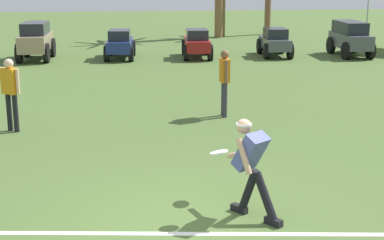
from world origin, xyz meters
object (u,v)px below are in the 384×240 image
(parked_car_slot_f, at_px, (275,42))
(parked_car_slot_c, at_px, (36,40))
(frisbee_thrower, at_px, (251,163))
(parked_car_slot_d, at_px, (120,44))
(frisbee_in_flight, at_px, (219,152))
(parked_car_slot_e, at_px, (197,43))
(teammate_near_sideline, at_px, (225,77))
(teammate_midfield, at_px, (10,88))
(parked_car_slot_g, at_px, (350,37))

(parked_car_slot_f, bearing_deg, parked_car_slot_c, 179.50)
(frisbee_thrower, relative_size, parked_car_slot_d, 0.62)
(parked_car_slot_d, distance_m, parked_car_slot_f, 6.02)
(frisbee_in_flight, distance_m, parked_car_slot_e, 14.20)
(teammate_near_sideline, relative_size, parked_car_slot_f, 0.70)
(teammate_midfield, distance_m, parked_car_slot_c, 10.18)
(frisbee_in_flight, height_order, parked_car_slot_d, parked_car_slot_d)
(teammate_midfield, height_order, parked_car_slot_g, teammate_midfield)
(frisbee_thrower, bearing_deg, teammate_midfield, 130.08)
(parked_car_slot_d, bearing_deg, parked_car_slot_e, -2.03)
(frisbee_in_flight, relative_size, parked_car_slot_c, 0.16)
(teammate_near_sideline, relative_size, parked_car_slot_c, 0.66)
(frisbee_in_flight, xyz_separation_m, parked_car_slot_c, (-4.74, 14.27, 0.03))
(parked_car_slot_g, bearing_deg, frisbee_thrower, -115.58)
(teammate_near_sideline, height_order, parked_car_slot_e, teammate_near_sideline)
(frisbee_thrower, height_order, frisbee_in_flight, frisbee_thrower)
(parked_car_slot_d, bearing_deg, frisbee_thrower, -82.66)
(teammate_near_sideline, xyz_separation_m, parked_car_slot_c, (-5.63, 9.34, -0.20))
(frisbee_thrower, relative_size, frisbee_in_flight, 3.56)
(frisbee_in_flight, height_order, teammate_midfield, teammate_midfield)
(parked_car_slot_d, relative_size, parked_car_slot_e, 1.00)
(frisbee_in_flight, bearing_deg, parked_car_slot_f, 72.73)
(teammate_midfield, xyz_separation_m, parked_car_slot_g, (11.15, 9.81, -0.22))
(frisbee_in_flight, relative_size, teammate_near_sideline, 0.25)
(parked_car_slot_e, bearing_deg, parked_car_slot_c, 178.74)
(parked_car_slot_c, bearing_deg, parked_car_slot_e, -1.26)
(teammate_near_sideline, xyz_separation_m, parked_car_slot_d, (-2.49, 9.31, -0.38))
(frisbee_thrower, bearing_deg, parked_car_slot_g, 64.42)
(parked_car_slot_e, bearing_deg, teammate_midfield, -117.14)
(frisbee_thrower, bearing_deg, parked_car_slot_d, 97.34)
(teammate_near_sideline, bearing_deg, parked_car_slot_g, 54.33)
(parked_car_slot_c, relative_size, parked_car_slot_f, 1.06)
(parked_car_slot_d, bearing_deg, parked_car_slot_f, -0.48)
(teammate_midfield, distance_m, parked_car_slot_g, 14.85)
(parked_car_slot_e, bearing_deg, parked_car_slot_g, -1.81)
(parked_car_slot_g, bearing_deg, teammate_near_sideline, -125.67)
(teammate_near_sideline, bearing_deg, teammate_midfield, -170.47)
(parked_car_slot_g, bearing_deg, parked_car_slot_f, 175.27)
(frisbee_in_flight, height_order, parked_car_slot_e, parked_car_slot_e)
(frisbee_thrower, height_order, teammate_near_sideline, teammate_near_sideline)
(frisbee_thrower, distance_m, parked_car_slot_e, 14.92)
(frisbee_in_flight, xyz_separation_m, parked_car_slot_g, (7.37, 13.95, 0.01))
(teammate_midfield, bearing_deg, parked_car_slot_g, 41.32)
(parked_car_slot_g, bearing_deg, parked_car_slot_c, 178.47)
(teammate_near_sideline, bearing_deg, parked_car_slot_d, 104.99)
(teammate_midfield, relative_size, parked_car_slot_g, 0.65)
(frisbee_thrower, xyz_separation_m, frisbee_in_flight, (-0.33, 0.75, -0.07))
(parked_car_slot_c, height_order, parked_car_slot_d, parked_car_slot_c)
(parked_car_slot_c, bearing_deg, parked_car_slot_d, -0.54)
(parked_car_slot_c, bearing_deg, frisbee_in_flight, -71.63)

